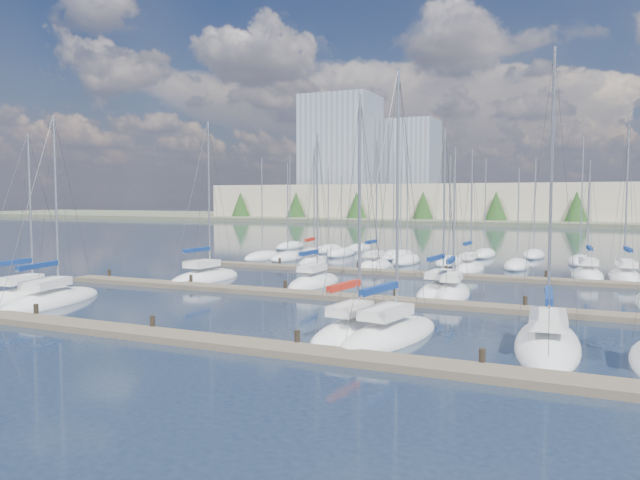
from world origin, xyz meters
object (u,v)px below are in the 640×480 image
at_px(sailboat_j, 314,283).
at_px(sailboat_a, 25,297).
at_px(sailboat_b, 51,301).
at_px(sailboat_q, 588,275).
at_px(sailboat_o, 374,266).
at_px(sailboat_p, 469,268).
at_px(sailboat_k, 440,290).
at_px(sailboat_f, 547,343).
at_px(sailboat_e, 390,335).
at_px(sailboat_d, 353,331).
at_px(sailboat_l, 452,293).
at_px(sailboat_h, 205,278).
at_px(sailboat_r, 625,277).
at_px(sailboat_n, 312,262).

relative_size(sailboat_j, sailboat_a, 1.06).
xyz_separation_m(sailboat_b, sailboat_q, (30.26, 27.96, 0.01)).
bearing_deg(sailboat_o, sailboat_q, 3.25).
bearing_deg(sailboat_p, sailboat_k, -85.19).
bearing_deg(sailboat_f, sailboat_q, 83.12).
bearing_deg(sailboat_e, sailboat_p, 102.70).
relative_size(sailboat_p, sailboat_o, 0.93).
xyz_separation_m(sailboat_d, sailboat_o, (-8.74, 27.35, 0.01)).
distance_m(sailboat_l, sailboat_e, 13.86).
bearing_deg(sailboat_p, sailboat_h, -137.58).
relative_size(sailboat_d, sailboat_r, 0.90).
height_order(sailboat_d, sailboat_r, sailboat_r).
distance_m(sailboat_k, sailboat_o, 15.43).
xyz_separation_m(sailboat_l, sailboat_p, (-1.90, 15.33, 0.01)).
xyz_separation_m(sailboat_p, sailboat_k, (0.79, -14.10, 0.00)).
distance_m(sailboat_p, sailboat_q, 9.98).
bearing_deg(sailboat_q, sailboat_n, 174.68).
height_order(sailboat_p, sailboat_o, sailboat_o).
height_order(sailboat_k, sailboat_h, sailboat_h).
xyz_separation_m(sailboat_e, sailboat_f, (6.91, 1.38, -0.01)).
bearing_deg(sailboat_l, sailboat_e, -94.81).
relative_size(sailboat_n, sailboat_b, 0.98).
bearing_deg(sailboat_b, sailboat_k, 23.27).
xyz_separation_m(sailboat_j, sailboat_a, (-14.31, -13.91, -0.00)).
bearing_deg(sailboat_j, sailboat_o, 89.35).
xyz_separation_m(sailboat_l, sailboat_e, (0.18, -13.86, 0.00)).
relative_size(sailboat_d, sailboat_f, 0.88).
bearing_deg(sailboat_j, sailboat_h, -172.22).
height_order(sailboat_q, sailboat_a, sailboat_a).
height_order(sailboat_b, sailboat_e, sailboat_e).
bearing_deg(sailboat_k, sailboat_d, -88.12).
bearing_deg(sailboat_k, sailboat_n, 145.59).
distance_m(sailboat_d, sailboat_j, 17.28).
bearing_deg(sailboat_r, sailboat_a, -148.94).
bearing_deg(sailboat_r, sailboat_k, -138.63).
height_order(sailboat_a, sailboat_f, sailboat_f).
bearing_deg(sailboat_f, sailboat_n, 127.60).
bearing_deg(sailboat_f, sailboat_e, -173.53).
bearing_deg(sailboat_e, sailboat_b, -172.41).
distance_m(sailboat_o, sailboat_r, 21.29).
bearing_deg(sailboat_o, sailboat_n, 177.45).
distance_m(sailboat_e, sailboat_j, 18.36).
bearing_deg(sailboat_r, sailboat_n, 174.75).
distance_m(sailboat_e, sailboat_d, 1.87).
distance_m(sailboat_e, sailboat_p, 29.27).
height_order(sailboat_j, sailboat_f, sailboat_f).
distance_m(sailboat_n, sailboat_l, 21.94).
xyz_separation_m(sailboat_l, sailboat_j, (-10.73, 0.90, 0.00)).
xyz_separation_m(sailboat_b, sailboat_a, (-2.83, 0.45, 0.01)).
relative_size(sailboat_j, sailboat_f, 0.87).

